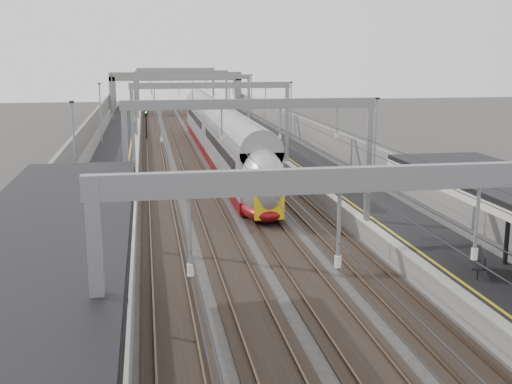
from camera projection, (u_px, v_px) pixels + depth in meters
name	position (u px, v px, depth m)	size (l,w,h in m)	color
platform_left	(115.00, 166.00, 54.50)	(4.00, 120.00, 1.00)	black
platform_right	(298.00, 161.00, 57.16)	(4.00, 120.00, 1.00)	black
tracks	(208.00, 168.00, 55.92)	(11.40, 140.00, 0.20)	black
overhead_line	(201.00, 94.00, 61.02)	(13.00, 140.00, 6.60)	gray
canopy_left	(15.00, 290.00, 13.06)	(4.40, 30.00, 4.24)	black
overbridge	(176.00, 82.00, 107.81)	(22.00, 2.20, 6.90)	slate
wall_left	(75.00, 154.00, 53.74)	(0.30, 120.00, 3.20)	slate
wall_right	(333.00, 148.00, 57.46)	(0.30, 120.00, 3.20)	slate
train	(221.00, 140.00, 58.53)	(2.73, 49.81, 4.32)	maroon
bench	(479.00, 260.00, 26.10)	(1.19, 1.94, 0.98)	black
signal_green	(146.00, 119.00, 74.41)	(0.32, 0.32, 3.48)	black
signal_red_near	(220.00, 120.00, 73.85)	(0.32, 0.32, 3.48)	black
signal_red_far	(226.00, 111.00, 85.67)	(0.32, 0.32, 3.48)	black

